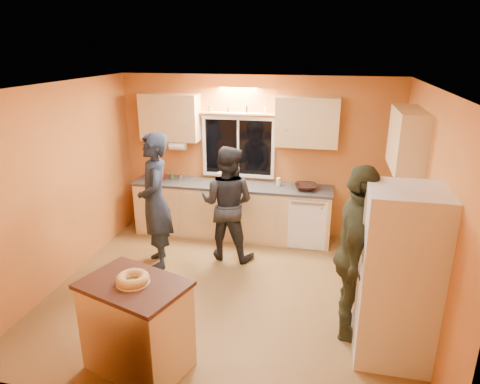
% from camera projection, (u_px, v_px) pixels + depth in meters
% --- Properties ---
extents(ground, '(4.50, 4.50, 0.00)m').
position_uv_depth(ground, '(229.00, 291.00, 5.57)').
color(ground, brown).
rests_on(ground, ground).
extents(room_shell, '(4.54, 4.04, 2.61)m').
position_uv_depth(room_shell, '(245.00, 163.00, 5.40)').
color(room_shell, orange).
rests_on(room_shell, ground).
extents(back_counter, '(4.23, 0.62, 0.90)m').
position_uv_depth(back_counter, '(254.00, 212.00, 6.99)').
color(back_counter, tan).
rests_on(back_counter, ground).
extents(right_counter, '(0.62, 1.84, 0.90)m').
position_uv_depth(right_counter, '(385.00, 257.00, 5.50)').
color(right_counter, tan).
rests_on(right_counter, ground).
extents(refrigerator, '(0.72, 0.70, 1.80)m').
position_uv_depth(refrigerator, '(398.00, 276.00, 4.16)').
color(refrigerator, silver).
rests_on(refrigerator, ground).
extents(island, '(1.13, 0.94, 0.94)m').
position_uv_depth(island, '(137.00, 325.00, 4.12)').
color(island, tan).
rests_on(island, ground).
extents(bundt_pastry, '(0.31, 0.31, 0.09)m').
position_uv_depth(bundt_pastry, '(133.00, 279.00, 3.95)').
color(bundt_pastry, tan).
rests_on(bundt_pastry, island).
extents(person_left, '(0.71, 0.83, 1.94)m').
position_uv_depth(person_left, '(155.00, 202.00, 5.95)').
color(person_left, black).
rests_on(person_left, ground).
extents(person_center, '(0.89, 0.73, 1.70)m').
position_uv_depth(person_center, '(227.00, 203.00, 6.22)').
color(person_center, black).
rests_on(person_center, ground).
extents(person_right, '(0.56, 1.17, 1.93)m').
position_uv_depth(person_right, '(356.00, 255.00, 4.44)').
color(person_right, '#2A311F').
rests_on(person_right, ground).
extents(mixing_bowl, '(0.35, 0.35, 0.09)m').
position_uv_depth(mixing_bowl, '(306.00, 187.00, 6.65)').
color(mixing_bowl, black).
rests_on(mixing_bowl, back_counter).
extents(utensil_crock, '(0.14, 0.14, 0.17)m').
position_uv_depth(utensil_crock, '(221.00, 178.00, 6.96)').
color(utensil_crock, beige).
rests_on(utensil_crock, back_counter).
extents(potted_plant, '(0.34, 0.33, 0.30)m').
position_uv_depth(potted_plant, '(393.00, 217.00, 5.21)').
color(potted_plant, gray).
rests_on(potted_plant, right_counter).
extents(red_box, '(0.18, 0.15, 0.07)m').
position_uv_depth(red_box, '(385.00, 209.00, 5.78)').
color(red_box, maroon).
rests_on(red_box, right_counter).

